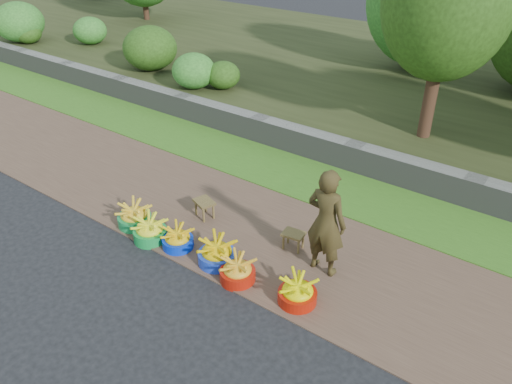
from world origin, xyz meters
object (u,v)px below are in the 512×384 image
Objects in this scene: basin_f at (297,292)px; stool_left at (204,204)px; stool_right at (293,236)px; basin_d at (217,253)px; vendor_woman at (326,222)px; basin_e at (237,271)px; basin_b at (150,230)px; basin_c at (178,239)px; basin_a at (134,216)px.

stool_left is at bearing 160.88° from basin_f.
stool_left is 1.65m from stool_right.
vendor_woman reaches higher than basin_d.
basin_e reaches higher than stool_right.
basin_e is at bearing -103.03° from stool_right.
vendor_woman is at bearing 94.47° from basin_f.
basin_b is at bearing -172.17° from basin_d.
vendor_woman reaches higher than stool_right.
basin_d is 0.48m from basin_e.
stool_right is 0.22× the size of vendor_woman.
basin_e reaches higher than basin_c.
basin_f is 1.46× the size of stool_right.
basin_d reaches higher than basin_f.
stool_left is (-0.21, 0.86, 0.10)m from basin_c.
basin_c is at bearing -76.06° from stool_left.
basin_c reaches higher than stool_right.
basin_f reaches higher than stool_right.
stool_left is (-2.30, 0.80, 0.09)m from basin_f.
stool_right is (2.40, 0.98, 0.07)m from basin_a.
basin_b reaches higher than basin_c.
basin_c is at bearing -175.10° from basin_d.
stool_left is at bearing -175.38° from stool_right.
stool_right is (1.91, 1.10, 0.07)m from basin_b.
basin_b is at bearing -105.75° from stool_left.
stool_right is (1.64, 0.13, -0.02)m from stool_left.
basin_f is (2.09, 0.06, 0.01)m from basin_c.
basin_c is 1.19m from basin_e.
basin_e is 1.39m from vendor_woman.
vendor_woman is (0.60, -0.16, 0.58)m from stool_right.
basin_f is at bearing 7.49° from basin_e.
basin_d is 0.34× the size of vendor_woman.
basin_f is at bearing 96.51° from vendor_woman.
stool_right is at bearing -12.86° from vendor_woman.
basin_d reaches higher than basin_b.
basin_f is at bearing -19.12° from stool_left.
basin_d is 1.11× the size of basin_e.
vendor_woman is at bearing 20.48° from basin_b.
basin_e is (2.16, -0.07, -0.01)m from basin_a.
vendor_woman is (0.84, 0.89, 0.66)m from basin_e.
basin_a is 0.33× the size of vendor_woman.
vendor_woman reaches higher than basin_f.
basin_b is 1.05× the size of basin_e.
basin_b reaches higher than stool_left.
basin_f is at bearing 0.05° from basin_d.
stool_right is (-0.66, 0.93, 0.07)m from basin_f.
vendor_woman is at bearing 15.28° from basin_a.
basin_a is 1.30× the size of stool_left.
basin_b is at bearing -150.20° from stool_right.
basin_a is at bearing -178.43° from basin_d.
basin_d is at bearing 165.93° from basin_e.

